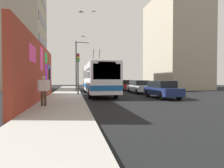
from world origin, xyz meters
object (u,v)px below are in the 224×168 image
parked_car_navy (162,89)px  traffic_light (78,67)px  parked_car_silver (139,86)px  pedestrian_near_wall (44,88)px  street_lamp (78,62)px  parked_car_red (126,85)px  city_bus (98,78)px

parked_car_navy → traffic_light: traffic_light is taller
parked_car_silver → pedestrian_near_wall: (-10.69, 9.55, 0.37)m
parked_car_silver → traffic_light: 7.99m
parked_car_navy → pedestrian_near_wall: 10.50m
parked_car_silver → street_lamp: (4.08, 7.25, 3.14)m
parked_car_silver → pedestrian_near_wall: bearing=138.2°
parked_car_silver → pedestrian_near_wall: pedestrian_near_wall is taller
street_lamp → parked_car_red: bearing=-73.5°
street_lamp → city_bus: bearing=-160.0°
parked_car_navy → street_lamp: 13.07m
pedestrian_near_wall → parked_car_red: bearing=-29.5°
city_bus → parked_car_navy: city_bus is taller
parked_car_silver → city_bus: bearing=106.6°
street_lamp → traffic_light: bearing=179.1°
city_bus → traffic_light: city_bus is taller
city_bus → parked_car_red: 9.41m
city_bus → pedestrian_near_wall: size_ratio=6.62×
traffic_light → parked_car_red: bearing=-40.8°
city_bus → pedestrian_near_wall: city_bus is taller
parked_car_navy → street_lamp: size_ratio=0.72×
city_bus → street_lamp: bearing=20.0°
parked_car_navy → parked_car_red: (12.56, -0.00, 0.00)m
city_bus → parked_car_navy: (-4.78, -5.20, -1.03)m
parked_car_navy → pedestrian_near_wall: bearing=114.5°
city_bus → pedestrian_near_wall: bearing=154.5°
parked_car_silver → pedestrian_near_wall: 14.34m
pedestrian_near_wall → street_lamp: bearing=-8.9°
city_bus → street_lamp: size_ratio=1.76×
parked_car_navy → traffic_light: size_ratio=1.14×
city_bus → traffic_light: size_ratio=2.79×
pedestrian_near_wall → street_lamp: 15.20m
city_bus → parked_car_silver: bearing=-73.4°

